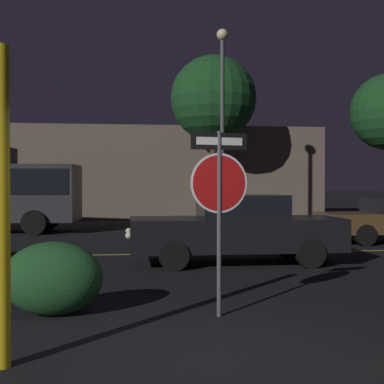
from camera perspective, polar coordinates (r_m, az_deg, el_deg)
ground_plane at (r=5.46m, az=0.81°, el=-17.45°), size 260.00×260.00×0.00m
road_center_stripe at (r=13.21m, az=-3.82°, el=-6.60°), size 34.73×0.12×0.01m
stop_sign at (r=6.91m, az=2.91°, el=0.61°), size 0.77×0.17×2.40m
yellow_pole_left at (r=5.28m, az=-19.67°, el=-1.48°), size 0.16×0.16×3.01m
hedge_bush_1 at (r=7.30m, az=-14.62°, el=-8.91°), size 1.30×0.86×0.96m
passing_car_2 at (r=11.60m, az=4.75°, el=-3.97°), size 4.62×1.82×1.49m
street_lamp at (r=20.01m, az=3.25°, el=9.24°), size 0.43×0.43×7.44m
tree_1 at (r=24.32m, az=2.30°, el=9.88°), size 3.84×3.84×7.48m
building_backdrop at (r=27.60m, az=-10.88°, el=1.97°), size 23.19×4.28×4.53m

